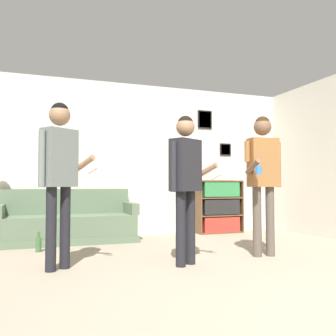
{
  "coord_description": "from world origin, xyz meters",
  "views": [
    {
      "loc": [
        -1.73,
        -2.04,
        0.89
      ],
      "look_at": [
        -0.2,
        2.2,
        1.1
      ],
      "focal_mm": 40.0,
      "sensor_mm": 36.0,
      "label": 1
    }
  ],
  "objects_px": {
    "person_player_foreground_center": "(186,173)",
    "bottle_on_floor": "(39,244)",
    "couch": "(68,224)",
    "bookshelf": "(219,207)",
    "person_watcher_holding_cup": "(263,169)",
    "person_player_foreground_left": "(59,165)"
  },
  "relations": [
    {
      "from": "bottle_on_floor",
      "to": "person_player_foreground_left",
      "type": "bearing_deg",
      "value": -81.43
    },
    {
      "from": "person_watcher_holding_cup",
      "to": "bottle_on_floor",
      "type": "distance_m",
      "value": 3.1
    },
    {
      "from": "couch",
      "to": "person_player_foreground_center",
      "type": "bearing_deg",
      "value": -63.53
    },
    {
      "from": "person_player_foreground_left",
      "to": "bookshelf",
      "type": "bearing_deg",
      "value": 35.38
    },
    {
      "from": "person_player_foreground_left",
      "to": "person_player_foreground_center",
      "type": "relative_size",
      "value": 1.06
    },
    {
      "from": "bookshelf",
      "to": "person_watcher_holding_cup",
      "type": "xyz_separation_m",
      "value": [
        -0.54,
        -2.23,
        0.61
      ]
    },
    {
      "from": "person_player_foreground_left",
      "to": "bottle_on_floor",
      "type": "bearing_deg",
      "value": 98.57
    },
    {
      "from": "person_watcher_holding_cup",
      "to": "person_player_foreground_center",
      "type": "bearing_deg",
      "value": -172.21
    },
    {
      "from": "bookshelf",
      "to": "person_player_foreground_center",
      "type": "relative_size",
      "value": 0.58
    },
    {
      "from": "couch",
      "to": "bottle_on_floor",
      "type": "xyz_separation_m",
      "value": [
        -0.44,
        -0.76,
        -0.17
      ]
    },
    {
      "from": "person_player_foreground_center",
      "to": "bottle_on_floor",
      "type": "bearing_deg",
      "value": 137.0
    },
    {
      "from": "bookshelf",
      "to": "couch",
      "type": "bearing_deg",
      "value": -175.79
    },
    {
      "from": "couch",
      "to": "person_player_foreground_center",
      "type": "relative_size",
      "value": 1.25
    },
    {
      "from": "couch",
      "to": "bookshelf",
      "type": "xyz_separation_m",
      "value": [
        2.75,
        0.2,
        0.21
      ]
    },
    {
      "from": "bottle_on_floor",
      "to": "person_watcher_holding_cup",
      "type": "bearing_deg",
      "value": -25.65
    },
    {
      "from": "person_player_foreground_left",
      "to": "bottle_on_floor",
      "type": "xyz_separation_m",
      "value": [
        -0.18,
        1.18,
        -1.0
      ]
    },
    {
      "from": "couch",
      "to": "bookshelf",
      "type": "distance_m",
      "value": 2.76
    },
    {
      "from": "person_player_foreground_left",
      "to": "bottle_on_floor",
      "type": "distance_m",
      "value": 1.56
    },
    {
      "from": "person_player_foreground_left",
      "to": "person_watcher_holding_cup",
      "type": "relative_size",
      "value": 1.0
    },
    {
      "from": "bookshelf",
      "to": "person_watcher_holding_cup",
      "type": "relative_size",
      "value": 0.55
    },
    {
      "from": "person_player_foreground_center",
      "to": "person_player_foreground_left",
      "type": "bearing_deg",
      "value": 169.75
    },
    {
      "from": "person_player_foreground_left",
      "to": "person_watcher_holding_cup",
      "type": "bearing_deg",
      "value": -2.11
    }
  ]
}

